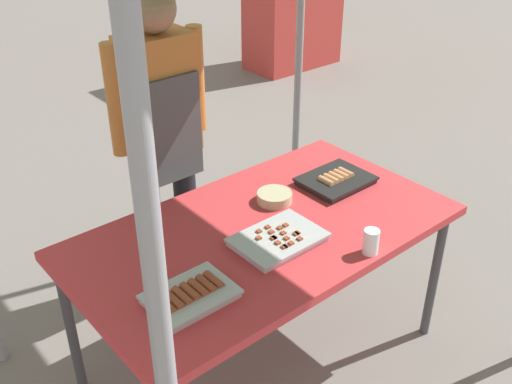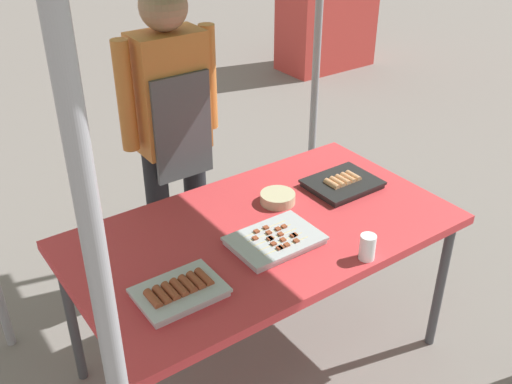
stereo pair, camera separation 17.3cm
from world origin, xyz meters
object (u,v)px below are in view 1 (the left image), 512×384
tray_grilled_sausages (336,180)px  tray_meat_skewers (278,239)px  stall_table (264,238)px  condiment_bowl (274,197)px  drink_cup_near_edge (371,242)px  tray_pork_links (190,295)px  vendor_woman (161,125)px

tray_grilled_sausages → tray_meat_skewers: 0.56m
stall_table → condiment_bowl: (0.17, 0.13, 0.08)m
drink_cup_near_edge → tray_grilled_sausages: bearing=57.0°
stall_table → condiment_bowl: size_ratio=10.20×
stall_table → drink_cup_near_edge: drink_cup_near_edge is taller
tray_meat_skewers → tray_pork_links: 0.47m
stall_table → drink_cup_near_edge: bearing=-63.1°
stall_table → tray_grilled_sausages: bearing=7.4°
condiment_bowl → vendor_woman: 0.68m
tray_meat_skewers → drink_cup_near_edge: 0.36m
condiment_bowl → vendor_woman: bearing=106.0°
tray_grilled_sausages → condiment_bowl: 0.33m
stall_table → vendor_woman: (-0.00, 0.75, 0.27)m
tray_pork_links → drink_cup_near_edge: drink_cup_near_edge is taller
stall_table → tray_meat_skewers: bearing=-102.9°
stall_table → tray_meat_skewers: size_ratio=4.51×
drink_cup_near_edge → tray_pork_links: bearing=162.4°
tray_grilled_sausages → condiment_bowl: (-0.33, 0.06, 0.00)m
stall_table → tray_pork_links: bearing=-160.0°
tray_meat_skewers → condiment_bowl: bearing=50.9°
tray_grilled_sausages → vendor_woman: 0.88m
condiment_bowl → stall_table: bearing=-143.5°
condiment_bowl → tray_grilled_sausages: bearing=-11.1°
stall_table → tray_meat_skewers: 0.14m
vendor_woman → condiment_bowl: bearing=106.0°
tray_meat_skewers → drink_cup_near_edge: size_ratio=3.40×
stall_table → vendor_woman: size_ratio=0.99×
stall_table → tray_meat_skewers: tray_meat_skewers is taller
stall_table → drink_cup_near_edge: size_ratio=15.36×
tray_grilled_sausages → vendor_woman: (-0.51, 0.69, 0.19)m
stall_table → condiment_bowl: condiment_bowl is taller
tray_grilled_sausages → vendor_woman: vendor_woman is taller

